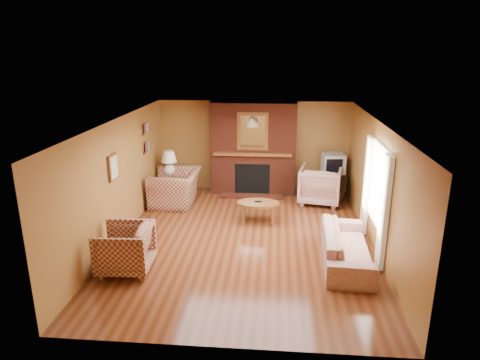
# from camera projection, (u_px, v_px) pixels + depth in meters

# --- Properties ---
(floor) EXTENTS (6.50, 6.50, 0.00)m
(floor) POSITION_uv_depth(u_px,v_px,m) (244.00, 240.00, 8.61)
(floor) COLOR #4A220F
(floor) RESTS_ON ground
(ceiling) EXTENTS (6.50, 6.50, 0.00)m
(ceiling) POSITION_uv_depth(u_px,v_px,m) (244.00, 122.00, 7.90)
(ceiling) COLOR white
(ceiling) RESTS_ON wall_back
(wall_back) EXTENTS (6.50, 0.00, 6.50)m
(wall_back) POSITION_uv_depth(u_px,v_px,m) (254.00, 147.00, 11.35)
(wall_back) COLOR #99652F
(wall_back) RESTS_ON floor
(wall_front) EXTENTS (6.50, 0.00, 6.50)m
(wall_front) POSITION_uv_depth(u_px,v_px,m) (224.00, 264.00, 5.16)
(wall_front) COLOR #99652F
(wall_front) RESTS_ON floor
(wall_left) EXTENTS (0.00, 6.50, 6.50)m
(wall_left) POSITION_uv_depth(u_px,v_px,m) (119.00, 180.00, 8.46)
(wall_left) COLOR #99652F
(wall_left) RESTS_ON floor
(wall_right) EXTENTS (0.00, 6.50, 6.50)m
(wall_right) POSITION_uv_depth(u_px,v_px,m) (376.00, 187.00, 8.05)
(wall_right) COLOR #99652F
(wall_right) RESTS_ON floor
(fireplace) EXTENTS (2.20, 0.82, 2.40)m
(fireplace) POSITION_uv_depth(u_px,v_px,m) (253.00, 149.00, 11.10)
(fireplace) COLOR #5B2113
(fireplace) RESTS_ON floor
(window_right) EXTENTS (0.10, 1.85, 2.00)m
(window_right) POSITION_uv_depth(u_px,v_px,m) (376.00, 194.00, 7.89)
(window_right) COLOR beige
(window_right) RESTS_ON wall_right
(bookshelf) EXTENTS (0.09, 0.55, 0.71)m
(bookshelf) POSITION_uv_depth(u_px,v_px,m) (148.00, 138.00, 10.13)
(bookshelf) COLOR brown
(bookshelf) RESTS_ON wall_left
(botanical_print) EXTENTS (0.05, 0.40, 0.50)m
(botanical_print) POSITION_uv_depth(u_px,v_px,m) (113.00, 167.00, 8.07)
(botanical_print) COLOR brown
(botanical_print) RESTS_ON wall_left
(pendant_light) EXTENTS (0.36, 0.36, 0.48)m
(pendant_light) POSITION_uv_depth(u_px,v_px,m) (252.00, 123.00, 10.21)
(pendant_light) COLOR black
(pendant_light) RESTS_ON ceiling
(plaid_loveseat) EXTENTS (1.12, 1.29, 0.83)m
(plaid_loveseat) POSITION_uv_depth(u_px,v_px,m) (175.00, 188.00, 10.51)
(plaid_loveseat) COLOR maroon
(plaid_loveseat) RESTS_ON floor
(plaid_armchair) EXTENTS (0.95, 0.92, 0.82)m
(plaid_armchair) POSITION_uv_depth(u_px,v_px,m) (125.00, 249.00, 7.33)
(plaid_armchair) COLOR maroon
(plaid_armchair) RESTS_ON floor
(floral_sofa) EXTENTS (0.92, 2.11, 0.60)m
(floral_sofa) POSITION_uv_depth(u_px,v_px,m) (346.00, 246.00, 7.66)
(floral_sofa) COLOR #C4B398
(floral_sofa) RESTS_ON floor
(floral_armchair) EXTENTS (1.16, 1.18, 0.92)m
(floral_armchair) POSITION_uv_depth(u_px,v_px,m) (320.00, 185.00, 10.57)
(floral_armchair) COLOR #C4B398
(floral_armchair) RESTS_ON floor
(coffee_table) EXTENTS (0.94, 0.58, 0.50)m
(coffee_table) POSITION_uv_depth(u_px,v_px,m) (258.00, 205.00, 9.36)
(coffee_table) COLOR brown
(coffee_table) RESTS_ON floor
(side_table) EXTENTS (0.46, 0.46, 0.57)m
(side_table) POSITION_uv_depth(u_px,v_px,m) (170.00, 186.00, 11.03)
(side_table) COLOR brown
(side_table) RESTS_ON floor
(table_lamp) EXTENTS (0.39, 0.39, 0.65)m
(table_lamp) POSITION_uv_depth(u_px,v_px,m) (169.00, 162.00, 10.84)
(table_lamp) COLOR silver
(table_lamp) RESTS_ON side_table
(tv_stand) EXTENTS (0.63, 0.58, 0.66)m
(tv_stand) POSITION_uv_depth(u_px,v_px,m) (332.00, 185.00, 11.01)
(tv_stand) COLOR black
(tv_stand) RESTS_ON floor
(crt_tv) EXTENTS (0.58, 0.58, 0.49)m
(crt_tv) POSITION_uv_depth(u_px,v_px,m) (333.00, 163.00, 10.84)
(crt_tv) COLOR #A4A6AC
(crt_tv) RESTS_ON tv_stand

